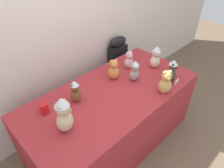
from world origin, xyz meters
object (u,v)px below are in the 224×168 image
object	(u,v)px
teddy_bear_ash	(135,71)
party_cup_red	(44,108)
instrument_case	(117,67)
teddy_bear_blush	(129,60)
teddy_bear_sand	(64,115)
teddy_bear_charcoal	(172,71)
teddy_bear_honey	(165,83)
teddy_bear_chestnut	(75,91)
teddy_bear_cream	(156,57)
teddy_bear_ginger	(114,70)
display_table	(112,118)

from	to	relation	value
teddy_bear_ash	party_cup_red	size ratio (longest dim) A/B	2.33
instrument_case	teddy_bear_blush	bearing A→B (deg)	-110.91
instrument_case	teddy_bear_sand	world-z (taller)	teddy_bear_sand
teddy_bear_ash	teddy_bear_charcoal	distance (m)	0.42
teddy_bear_honey	teddy_bear_ash	bearing A→B (deg)	126.33
instrument_case	teddy_bear_ash	distance (m)	0.83
teddy_bear_blush	teddy_bear_honey	distance (m)	0.60
teddy_bear_blush	teddy_bear_chestnut	world-z (taller)	teddy_bear_chestnut
instrument_case	teddy_bear_cream	bearing A→B (deg)	-80.09
teddy_bear_cream	teddy_bear_chestnut	distance (m)	1.10
teddy_bear_cream	teddy_bear_ginger	size ratio (longest dim) A/B	1.13
display_table	party_cup_red	world-z (taller)	party_cup_red
teddy_bear_cream	teddy_bear_ash	size ratio (longest dim) A/B	1.13
party_cup_red	teddy_bear_charcoal	bearing A→B (deg)	-23.02
display_table	teddy_bear_charcoal	bearing A→B (deg)	-26.10
display_table	instrument_case	distance (m)	0.95
teddy_bear_charcoal	instrument_case	bearing A→B (deg)	62.26
teddy_bear_blush	teddy_bear_honey	size ratio (longest dim) A/B	0.83
instrument_case	teddy_bear_chestnut	world-z (taller)	teddy_bear_chestnut
teddy_bear_blush	teddy_bear_chestnut	distance (m)	0.84
teddy_bear_chestnut	party_cup_red	world-z (taller)	teddy_bear_chestnut
display_table	instrument_case	world-z (taller)	instrument_case
teddy_bear_cream	teddy_bear_chestnut	world-z (taller)	teddy_bear_cream
teddy_bear_honey	teddy_bear_charcoal	world-z (taller)	teddy_bear_honey
teddy_bear_honey	teddy_bear_charcoal	distance (m)	0.24
teddy_bear_chestnut	teddy_bear_sand	bearing A→B (deg)	-140.26
teddy_bear_ash	teddy_bear_chestnut	world-z (taller)	teddy_bear_ash
teddy_bear_ash	teddy_bear_chestnut	distance (m)	0.72
teddy_bear_ginger	teddy_bear_blush	bearing A→B (deg)	30.81
teddy_bear_honey	teddy_bear_chestnut	size ratio (longest dim) A/B	1.10
teddy_bear_chestnut	teddy_bear_charcoal	bearing A→B (deg)	-25.78
instrument_case	teddy_bear_blush	xyz separation A→B (m)	(-0.22, -0.40, 0.39)
display_table	teddy_bear_charcoal	distance (m)	0.88
teddy_bear_chestnut	instrument_case	bearing A→B (deg)	22.95
teddy_bear_blush	teddy_bear_ginger	bearing A→B (deg)	-164.25
teddy_bear_chestnut	party_cup_red	bearing A→B (deg)	166.61
teddy_bear_ash	teddy_bear_ginger	distance (m)	0.24
teddy_bear_ash	teddy_bear_charcoal	xyz separation A→B (m)	(0.29, -0.30, 0.01)
teddy_bear_cream	teddy_bear_blush	xyz separation A→B (m)	(-0.25, 0.22, -0.03)
teddy_bear_ash	teddy_bear_cream	bearing A→B (deg)	17.87
teddy_bear_sand	party_cup_red	bearing A→B (deg)	61.74
party_cup_red	teddy_bear_blush	bearing A→B (deg)	-1.60
teddy_bear_sand	teddy_bear_chestnut	bearing A→B (deg)	5.63
teddy_bear_sand	teddy_bear_honey	bearing A→B (deg)	-50.80
instrument_case	teddy_bear_sand	bearing A→B (deg)	-145.62
instrument_case	party_cup_red	xyz separation A→B (m)	(-1.37, -0.37, 0.33)
display_table	teddy_bear_ash	size ratio (longest dim) A/B	7.77
instrument_case	teddy_bear_blush	world-z (taller)	teddy_bear_blush
teddy_bear_blush	teddy_bear_chestnut	bearing A→B (deg)	-167.60
teddy_bear_cream	party_cup_red	bearing A→B (deg)	177.06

